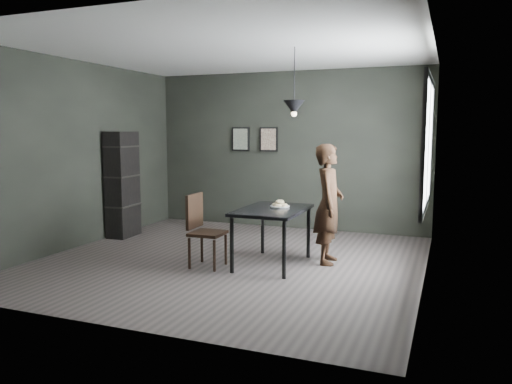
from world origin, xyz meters
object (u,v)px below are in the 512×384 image
(pendant_lamp, at_px, (294,107))
(cafe_table, at_px, (272,214))
(shelf_unit, at_px, (122,184))
(woman, at_px, (329,204))
(white_plate, at_px, (280,207))
(wood_chair, at_px, (202,225))

(pendant_lamp, bearing_deg, cafe_table, -158.20)
(shelf_unit, bearing_deg, woman, -10.74)
(white_plate, height_order, woman, woman)
(cafe_table, xyz_separation_m, shelf_unit, (-2.92, 0.79, 0.20))
(wood_chair, bearing_deg, shelf_unit, 149.68)
(white_plate, xyz_separation_m, wood_chair, (-0.89, -0.52, -0.22))
(woman, height_order, shelf_unit, shelf_unit)
(shelf_unit, distance_m, pendant_lamp, 3.45)
(pendant_lamp, bearing_deg, white_plate, 171.14)
(woman, xyz_separation_m, shelf_unit, (-3.58, 0.42, 0.08))
(white_plate, height_order, pendant_lamp, pendant_lamp)
(cafe_table, distance_m, white_plate, 0.17)
(woman, bearing_deg, pendant_lamp, 117.05)
(white_plate, bearing_deg, shelf_unit, 167.47)
(shelf_unit, relative_size, pendant_lamp, 2.01)
(pendant_lamp, bearing_deg, shelf_unit, 167.69)
(white_plate, distance_m, wood_chair, 1.05)
(shelf_unit, bearing_deg, white_plate, -16.61)
(white_plate, relative_size, wood_chair, 0.24)
(white_plate, xyz_separation_m, pendant_lamp, (0.19, -0.03, 1.29))
(wood_chair, distance_m, shelf_unit, 2.42)
(wood_chair, height_order, pendant_lamp, pendant_lamp)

